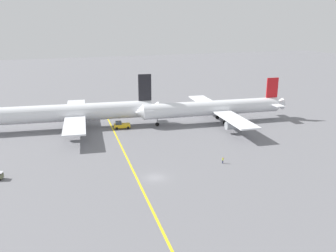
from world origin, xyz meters
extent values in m
plane|color=slate|center=(0.00, 0.00, 0.00)|extent=(600.00, 600.00, 0.00)
cube|color=yellow|center=(-3.33, 10.00, 0.00)|extent=(10.01, 119.66, 0.01)
cylinder|color=white|center=(-14.74, 46.96, 5.34)|extent=(55.99, 12.93, 5.67)
cone|color=white|center=(13.88, 43.18, 5.34)|extent=(4.16, 4.97, 4.54)
cube|color=white|center=(-11.97, 46.60, 4.49)|extent=(12.40, 46.56, 0.44)
cube|color=white|center=(11.40, 43.51, 5.91)|extent=(4.88, 13.31, 0.28)
cube|color=black|center=(11.10, 43.54, 12.67)|extent=(4.41, 0.93, 8.98)
cylinder|color=#999EA3|center=(-11.27, 59.53, 2.69)|extent=(4.50, 3.13, 2.60)
cylinder|color=#999EA3|center=(-14.66, 33.93, 2.69)|extent=(4.50, 3.13, 2.60)
cylinder|color=slate|center=(-11.43, 43.10, 1.72)|extent=(0.28, 0.28, 2.14)
cylinder|color=black|center=(-11.43, 43.10, 0.65)|extent=(1.36, 0.72, 1.30)
cylinder|color=slate|center=(-10.54, 49.84, 1.72)|extent=(0.28, 0.28, 2.14)
cylinder|color=black|center=(-10.54, 49.84, 0.65)|extent=(1.36, 0.72, 1.30)
cylinder|color=white|center=(33.46, 37.19, 5.16)|extent=(49.21, 10.41, 5.14)
cone|color=white|center=(7.94, 39.97, 5.16)|extent=(3.30, 5.00, 4.73)
cone|color=white|center=(58.78, 34.42, 5.16)|extent=(4.02, 4.47, 4.11)
cube|color=white|center=(35.89, 36.92, 4.39)|extent=(11.70, 49.67, 0.44)
cube|color=white|center=(56.29, 34.69, 5.68)|extent=(4.59, 13.27, 0.28)
cube|color=red|center=(56.00, 34.73, 11.29)|extent=(4.41, 0.83, 7.12)
cylinder|color=#999EA3|center=(36.39, 50.74, 2.59)|extent=(4.46, 3.04, 2.60)
cylinder|color=#999EA3|center=(33.40, 23.31, 2.59)|extent=(4.46, 3.04, 2.60)
cylinder|color=slate|center=(36.52, 33.43, 1.75)|extent=(0.28, 0.28, 2.20)
cylinder|color=black|center=(36.52, 33.43, 0.65)|extent=(1.35, 0.69, 1.30)
cylinder|color=slate|center=(37.25, 40.19, 1.75)|extent=(0.28, 0.28, 2.20)
cylinder|color=black|center=(37.25, 40.19, 0.65)|extent=(1.35, 0.69, 1.30)
cylinder|color=slate|center=(14.00, 39.31, 1.75)|extent=(0.28, 0.28, 2.20)
cylinder|color=black|center=(14.00, 39.31, 0.65)|extent=(1.35, 0.69, 1.30)
cube|color=gold|center=(2.19, 40.76, 1.01)|extent=(5.52, 3.29, 1.11)
cube|color=#333D47|center=(1.06, 40.93, 2.01)|extent=(2.15, 2.30, 0.90)
cylinder|color=#4C4C51|center=(6.35, 40.15, 1.12)|extent=(3.20, 0.66, 0.20)
sphere|color=orange|center=(1.06, 40.93, 2.64)|extent=(0.24, 0.24, 0.24)
cylinder|color=black|center=(0.15, 39.77, 0.45)|extent=(0.93, 0.43, 0.90)
cylinder|color=black|center=(0.53, 42.30, 0.45)|extent=(0.93, 0.43, 0.90)
cylinder|color=black|center=(3.86, 39.22, 0.45)|extent=(0.93, 0.43, 0.90)
cylinder|color=black|center=(4.23, 41.76, 0.45)|extent=(0.93, 0.43, 0.90)
cylinder|color=black|center=(-32.48, 11.90, 0.30)|extent=(0.63, 0.35, 0.60)
cylinder|color=#2D3351|center=(18.42, 2.17, 0.41)|extent=(0.28, 0.28, 0.82)
cylinder|color=#D1E02D|center=(18.42, 2.17, 1.11)|extent=(0.36, 0.36, 0.58)
sphere|color=#9E704C|center=(18.42, 2.17, 1.51)|extent=(0.22, 0.22, 0.22)
cylinder|color=#F24C19|center=(18.71, 2.13, 1.22)|extent=(0.05, 0.05, 0.40)
camera|label=1|loc=(-23.39, -70.37, 33.59)|focal=38.17mm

